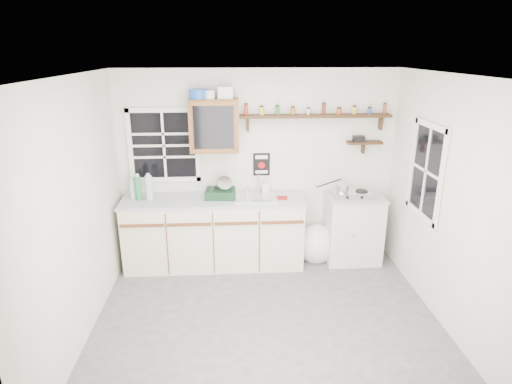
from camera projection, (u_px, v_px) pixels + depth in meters
The scene contains 18 objects.
room at pixel (268, 210), 4.11m from camera, with size 3.64×3.24×2.54m.
main_cabinet at pixel (214, 232), 5.56m from camera, with size 2.31×0.63×0.92m.
right_cabinet at pixel (352, 228), 5.69m from camera, with size 0.73×0.57×0.91m.
sink at pixel (255, 197), 5.44m from camera, with size 0.52×0.44×0.29m.
upper_cabinet at pixel (214, 125), 5.26m from camera, with size 0.60×0.32×0.65m.
upper_cabinet_clutter at pixel (209, 94), 5.14m from camera, with size 0.53×0.24×0.14m.
spice_shelf at pixel (315, 115), 5.37m from camera, with size 1.91×0.18×0.35m.
secondary_shelf at pixel (363, 142), 5.53m from camera, with size 0.45×0.16×0.24m.
warning_sign at pixel (262, 164), 5.61m from camera, with size 0.22×0.02×0.30m.
window_back at pixel (164, 145), 5.45m from camera, with size 0.93×0.03×0.98m.
window_right at pixel (427, 171), 4.67m from camera, with size 0.03×0.78×1.08m.
water_bottles at pixel (142, 188), 5.34m from camera, with size 0.29×0.12×0.34m.
dish_rack at pixel (221, 191), 5.42m from camera, with size 0.39×0.30×0.28m.
soap_bottle at pixel (266, 185), 5.61m from camera, with size 0.09×0.09×0.19m, color white.
rag at pixel (282, 198), 5.41m from camera, with size 0.13×0.11×0.02m, color maroon.
hotplate at pixel (352, 194), 5.51m from camera, with size 0.53×0.30×0.08m.
saucepan at pixel (342, 188), 5.48m from camera, with size 0.39×0.24×0.17m.
trash_bag at pixel (316, 244), 5.75m from camera, with size 0.47×0.42×0.54m.
Camera 1 is at (-0.35, -3.83, 2.72)m, focal length 30.00 mm.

